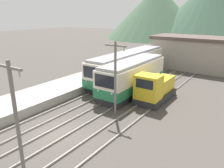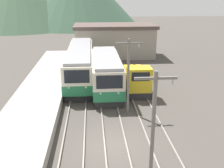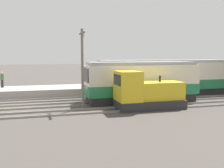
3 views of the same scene
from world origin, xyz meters
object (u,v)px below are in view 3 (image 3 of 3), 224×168
at_px(person_on_platform, 2,79).
at_px(shunting_locomotive, 146,94).
at_px(catenary_mast_mid, 82,65).
at_px(commuter_train_left, 165,79).
at_px(commuter_train_center, 141,83).

bearing_deg(person_on_platform, shunting_locomotive, 48.21).
bearing_deg(catenary_mast_mid, commuter_train_left, 114.51).
bearing_deg(catenary_mast_mid, shunting_locomotive, 72.75).
height_order(catenary_mast_mid, person_on_platform, catenary_mast_mid).
bearing_deg(person_on_platform, commuter_train_center, 59.10).
height_order(commuter_train_center, person_on_platform, commuter_train_center).
xyz_separation_m(shunting_locomotive, catenary_mast_mid, (-1.49, -4.80, 2.24)).
distance_m(commuter_train_center, catenary_mast_mid, 6.09).
relative_size(commuter_train_center, shunting_locomotive, 1.90).
bearing_deg(commuter_train_center, catenary_mast_mid, -75.00).
bearing_deg(person_on_platform, commuter_train_left, 73.84).
bearing_deg(commuter_train_center, person_on_platform, -120.90).
relative_size(catenary_mast_mid, person_on_platform, 3.77).
distance_m(commuter_train_left, catenary_mast_mid, 10.53).
bearing_deg(commuter_train_center, commuter_train_left, 126.24).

